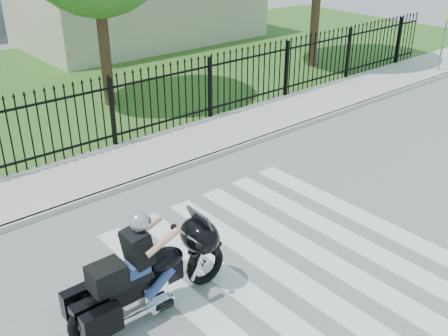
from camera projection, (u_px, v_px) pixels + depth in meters
ground at (293, 259)px, 8.85m from camera, size 120.00×120.00×0.00m
crosswalk at (293, 259)px, 8.84m from camera, size 5.00×5.50×0.01m
sidewalk at (137, 159)px, 12.26m from camera, size 40.00×2.00×0.12m
curb at (161, 174)px, 11.57m from camera, size 40.00×0.12×0.12m
grass_strip at (24, 91)px, 17.09m from camera, size 40.00×12.00×0.02m
iron_fence at (113, 114)px, 12.57m from camera, size 26.00×0.04×1.80m
building_low at (139, 0)px, 23.11m from camera, size 10.00×6.00×3.50m
motorcycle_rider at (147, 271)px, 7.40m from camera, size 2.63×0.77×1.74m
traffic_sign at (447, 22)px, 18.15m from camera, size 0.51×0.20×2.40m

